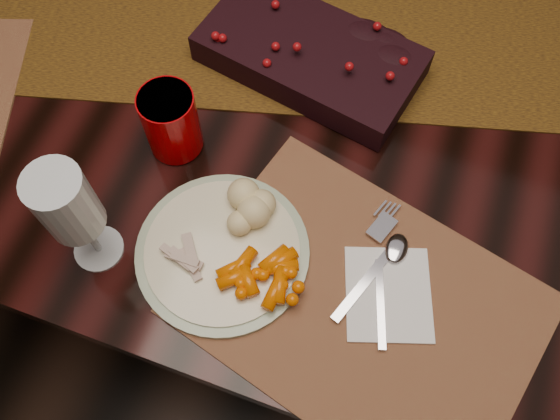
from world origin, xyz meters
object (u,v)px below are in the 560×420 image
(mashed_potatoes, at_px, (250,209))
(napkin, at_px, (388,294))
(placemat_main, at_px, (361,305))
(dinner_plate, at_px, (222,252))
(wine_glass, at_px, (78,220))
(turkey_shreds, at_px, (189,256))
(baby_carrots, at_px, (258,268))
(dining_table, at_px, (313,191))
(red_cup, at_px, (171,122))
(centerpiece, at_px, (310,52))

(mashed_potatoes, height_order, napkin, mashed_potatoes)
(placemat_main, distance_m, napkin, 0.04)
(dinner_plate, bearing_deg, wine_glass, -162.71)
(placemat_main, relative_size, turkey_shreds, 7.04)
(placemat_main, bearing_deg, turkey_shreds, -160.16)
(placemat_main, bearing_deg, napkin, 55.87)
(napkin, bearing_deg, mashed_potatoes, 150.66)
(turkey_shreds, xyz_separation_m, napkin, (0.27, 0.05, -0.02))
(baby_carrots, bearing_deg, dining_table, 92.27)
(baby_carrots, bearing_deg, red_cup, 140.90)
(baby_carrots, distance_m, wine_glass, 0.24)
(baby_carrots, bearing_deg, napkin, 10.47)
(centerpiece, relative_size, turkey_shreds, 5.31)
(turkey_shreds, bearing_deg, dinner_plate, 36.57)
(centerpiece, distance_m, placemat_main, 0.42)
(centerpiece, height_order, mashed_potatoes, centerpiece)
(centerpiece, height_order, dinner_plate, centerpiece)
(dinner_plate, xyz_separation_m, turkey_shreds, (-0.04, -0.03, 0.02))
(dining_table, height_order, placemat_main, placemat_main)
(dining_table, relative_size, mashed_potatoes, 21.53)
(centerpiece, bearing_deg, dining_table, -38.40)
(wine_glass, bearing_deg, red_cup, 80.65)
(centerpiece, bearing_deg, turkey_shreds, -96.83)
(mashed_potatoes, height_order, red_cup, red_cup)
(turkey_shreds, bearing_deg, mashed_potatoes, 57.80)
(napkin, height_order, red_cup, red_cup)
(dining_table, height_order, turkey_shreds, turkey_shreds)
(centerpiece, distance_m, turkey_shreds, 0.39)
(dining_table, xyz_separation_m, napkin, (0.19, -0.31, 0.38))
(dinner_plate, relative_size, turkey_shreds, 3.73)
(baby_carrots, bearing_deg, dinner_plate, 168.45)
(napkin, bearing_deg, dinner_plate, 166.57)
(turkey_shreds, bearing_deg, baby_carrots, 9.08)
(baby_carrots, relative_size, turkey_shreds, 1.55)
(mashed_potatoes, bearing_deg, dinner_plate, -107.51)
(centerpiece, relative_size, napkin, 2.59)
(red_cup, bearing_deg, dining_table, 45.22)
(red_cup, height_order, wine_glass, wine_glass)
(napkin, bearing_deg, baby_carrots, 172.01)
(red_cup, bearing_deg, wine_glass, -99.35)
(baby_carrots, relative_size, mashed_potatoes, 1.22)
(dining_table, distance_m, turkey_shreds, 0.54)
(turkey_shreds, bearing_deg, red_cup, 119.76)
(dining_table, distance_m, wine_glass, 0.65)
(red_cup, xyz_separation_m, wine_glass, (-0.03, -0.20, 0.04))
(turkey_shreds, relative_size, napkin, 0.49)
(placemat_main, relative_size, dinner_plate, 1.88)
(dinner_plate, height_order, wine_glass, wine_glass)
(dinner_plate, height_order, turkey_shreds, turkey_shreds)
(baby_carrots, xyz_separation_m, turkey_shreds, (-0.10, -0.02, -0.00))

